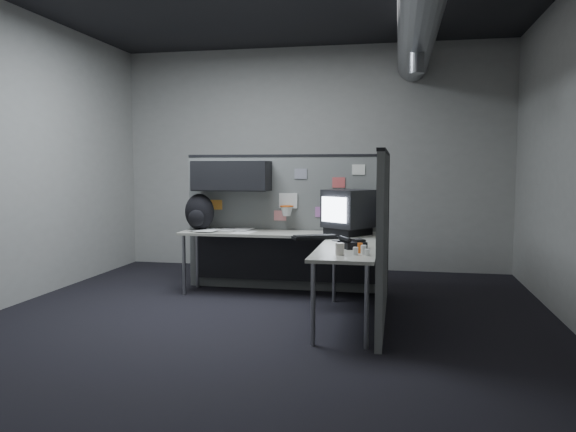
% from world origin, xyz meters
% --- Properties ---
extents(room, '(5.62, 5.62, 3.22)m').
position_xyz_m(room, '(0.56, 0.00, 2.10)').
color(room, black).
rests_on(room, ground).
extents(partition_back, '(2.44, 0.42, 1.63)m').
position_xyz_m(partition_back, '(-0.25, 1.23, 1.00)').
color(partition_back, '#5E605E').
rests_on(partition_back, ground).
extents(partition_right, '(0.07, 2.23, 1.63)m').
position_xyz_m(partition_right, '(1.10, 0.22, 0.82)').
color(partition_right, '#5E605E').
rests_on(partition_right, ground).
extents(desk, '(2.31, 2.11, 0.73)m').
position_xyz_m(desk, '(0.15, 0.70, 0.61)').
color(desk, '#A09F91').
rests_on(desk, ground).
extents(monitor, '(0.61, 0.61, 0.50)m').
position_xyz_m(monitor, '(0.69, 0.91, 0.99)').
color(monitor, black).
rests_on(monitor, desk).
extents(keyboard, '(0.49, 0.36, 0.04)m').
position_xyz_m(keyboard, '(0.39, 0.48, 0.75)').
color(keyboard, black).
rests_on(keyboard, desk).
extents(mouse, '(0.25, 0.26, 0.04)m').
position_xyz_m(mouse, '(0.71, 0.38, 0.74)').
color(mouse, black).
rests_on(mouse, desk).
extents(phone, '(0.29, 0.30, 0.11)m').
position_xyz_m(phone, '(0.82, -0.10, 0.77)').
color(phone, black).
rests_on(phone, desk).
extents(bottles, '(0.14, 0.18, 0.09)m').
position_xyz_m(bottles, '(0.93, -0.47, 0.77)').
color(bottles, silver).
rests_on(bottles, desk).
extents(cup, '(0.09, 0.09, 0.10)m').
position_xyz_m(cup, '(0.75, -0.54, 0.78)').
color(cup, beige).
rests_on(cup, desk).
extents(papers, '(0.79, 0.57, 0.02)m').
position_xyz_m(papers, '(-0.76, 1.01, 0.74)').
color(papers, white).
rests_on(papers, desk).
extents(backpack, '(0.41, 0.39, 0.43)m').
position_xyz_m(backpack, '(-1.08, 1.02, 0.94)').
color(backpack, black).
rests_on(backpack, desk).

